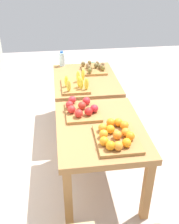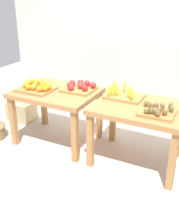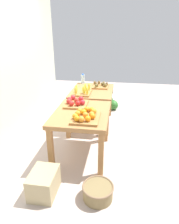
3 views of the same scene
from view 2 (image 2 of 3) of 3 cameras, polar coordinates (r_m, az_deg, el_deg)
ground_plane at (r=3.65m, az=1.14°, el=-7.71°), size 8.00×8.00×0.00m
back_wall at (r=4.39m, az=9.37°, el=18.21°), size 4.40×0.12×3.00m
display_table_left at (r=3.63m, az=-6.80°, el=2.82°), size 1.04×0.80×0.72m
display_table_right at (r=3.19m, az=10.34°, el=-0.47°), size 1.04×0.80×0.72m
orange_bin at (r=3.63m, az=-10.75°, el=5.06°), size 0.45×0.36×0.11m
apple_bin at (r=3.56m, az=-2.12°, el=5.11°), size 0.42×0.35×0.11m
banana_crate at (r=3.33m, az=6.84°, el=3.62°), size 0.44×0.32×0.17m
kiwi_bin at (r=2.96m, az=13.72°, el=0.21°), size 0.36×0.32×0.10m
cardboard_produce_box at (r=4.52m, az=-13.72°, el=0.22°), size 0.40×0.30×0.30m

